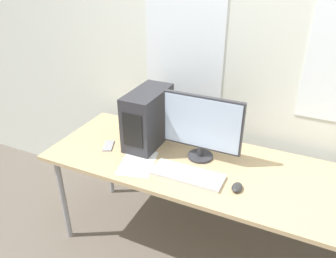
# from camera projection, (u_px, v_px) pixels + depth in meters

# --- Properties ---
(wall_back) EXTENTS (8.00, 0.07, 2.70)m
(wall_back) POSITION_uv_depth(u_px,v_px,m) (264.00, 56.00, 2.13)
(wall_back) COLOR silver
(wall_back) RESTS_ON ground_plane
(desk) EXTENTS (2.48, 0.75, 0.76)m
(desk) POSITION_uv_depth(u_px,v_px,m) (234.00, 178.00, 2.03)
(desk) COLOR tan
(desk) RESTS_ON ground_plane
(pc_tower) EXTENTS (0.20, 0.42, 0.39)m
(pc_tower) POSITION_uv_depth(u_px,v_px,m) (148.00, 118.00, 2.24)
(pc_tower) COLOR #2D2D33
(pc_tower) RESTS_ON desk
(monitor_main) EXTENTS (0.52, 0.17, 0.43)m
(monitor_main) POSITION_uv_depth(u_px,v_px,m) (202.00, 126.00, 2.05)
(monitor_main) COLOR #333338
(monitor_main) RESTS_ON desk
(keyboard) EXTENTS (0.44, 0.17, 0.02)m
(keyboard) POSITION_uv_depth(u_px,v_px,m) (187.00, 175.00, 1.97)
(keyboard) COLOR silver
(keyboard) RESTS_ON desk
(mouse) EXTENTS (0.06, 0.09, 0.03)m
(mouse) POSITION_uv_depth(u_px,v_px,m) (237.00, 187.00, 1.85)
(mouse) COLOR #2D2D2D
(mouse) RESTS_ON desk
(cell_phone) EXTENTS (0.11, 0.15, 0.01)m
(cell_phone) POSITION_uv_depth(u_px,v_px,m) (108.00, 146.00, 2.28)
(cell_phone) COLOR #99999E
(cell_phone) RESTS_ON desk
(paper_sheet_left) EXTENTS (0.28, 0.34, 0.00)m
(paper_sheet_left) POSITION_uv_depth(u_px,v_px,m) (138.00, 163.00, 2.10)
(paper_sheet_left) COLOR white
(paper_sheet_left) RESTS_ON desk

